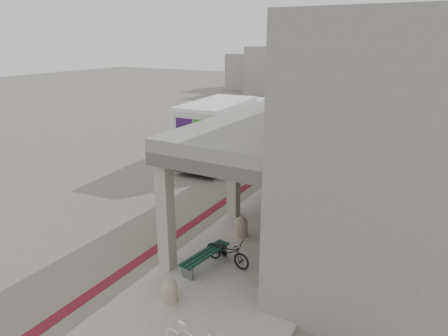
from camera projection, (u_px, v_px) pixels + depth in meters
The scene contains 13 objects.
ground at pixel (180, 212), 15.50m from camera, with size 120.00×120.00×0.00m, color #6B655C.
bike_lane_stripe at pixel (227, 200), 16.68m from camera, with size 0.35×40.00×0.01m, color maroon.
sidewalk at pixel (275, 235), 13.61m from camera, with size 4.40×28.00×0.12m, color gray.
transit_building at pixel (395, 123), 14.96m from camera, with size 7.60×17.00×7.00m.
distant_backdrop at pixel (342, 72), 45.65m from camera, with size 28.00×10.00×6.50m.
tree_left at pixel (301, 72), 40.00m from camera, with size 3.20×3.20×4.80m.
tree_mid at pixel (378, 73), 38.37m from camera, with size 3.20×3.20×4.80m.
fedex_truck at pixel (225, 127), 21.87m from camera, with size 3.07×7.95×3.32m.
bench at pixel (205, 257), 11.52m from camera, with size 0.64×1.86×0.43m.
bollard_near at pixel (169, 290), 10.00m from camera, with size 0.41×0.41×0.61m.
bollard_far at pixel (241, 226), 13.31m from camera, with size 0.46×0.46×0.68m.
utility_cabinet at pixel (293, 212), 13.99m from camera, with size 0.46×0.61×1.02m, color slate.
bicycle_black at pixel (227, 251), 11.63m from camera, with size 0.53×1.52×0.80m, color black.
Camera 1 is at (8.51, -11.50, 6.45)m, focal length 32.00 mm.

